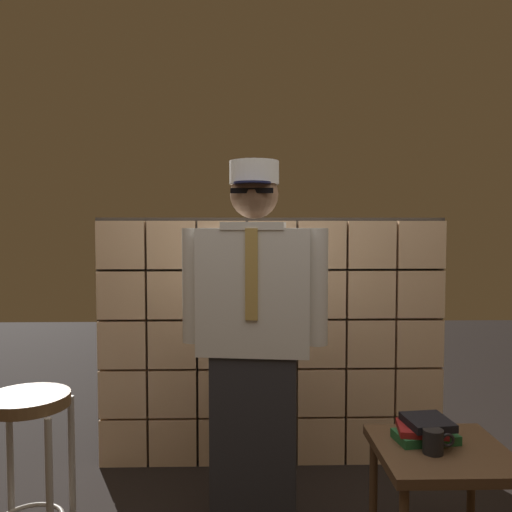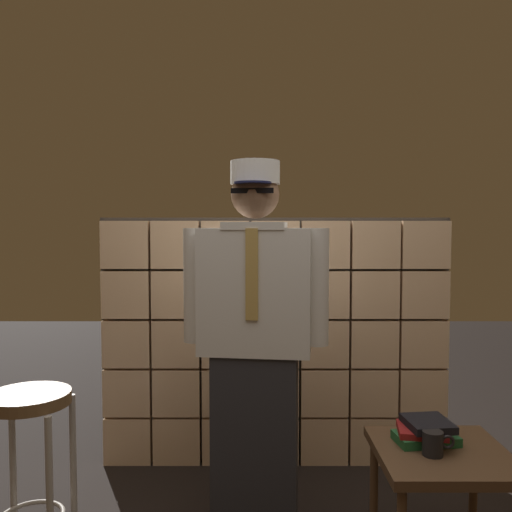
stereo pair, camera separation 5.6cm
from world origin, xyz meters
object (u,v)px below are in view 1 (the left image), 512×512
at_px(bar_stool, 28,441).
at_px(book_stack, 425,430).
at_px(side_table, 442,466).
at_px(standing_person, 254,338).
at_px(coffee_mug, 434,441).

height_order(bar_stool, book_stack, bar_stool).
bearing_deg(side_table, standing_person, 150.98).
bearing_deg(standing_person, book_stack, -18.84).
height_order(bar_stool, coffee_mug, bar_stool).
bearing_deg(side_table, bar_stool, 177.46).
bearing_deg(standing_person, side_table, -21.81).
relative_size(bar_stool, book_stack, 2.84).
height_order(book_stack, coffee_mug, same).
height_order(standing_person, side_table, standing_person).
xyz_separation_m(standing_person, side_table, (0.75, -0.41, -0.43)).
xyz_separation_m(side_table, book_stack, (-0.05, 0.07, 0.12)).
distance_m(standing_person, coffee_mug, 0.89).
bearing_deg(book_stack, bar_stool, 179.89).
relative_size(bar_stool, coffee_mug, 5.96).
bearing_deg(side_table, coffee_mug, -137.24).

